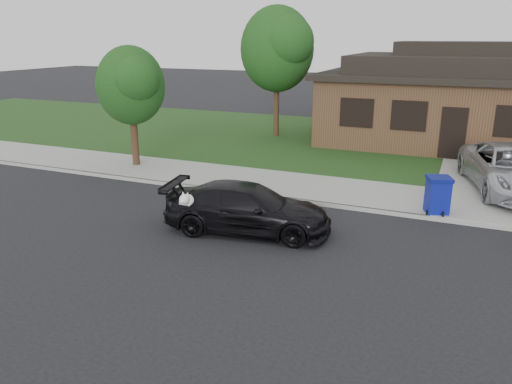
% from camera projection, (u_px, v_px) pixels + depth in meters
% --- Properties ---
extents(ground, '(120.00, 120.00, 0.00)m').
position_uv_depth(ground, '(259.00, 244.00, 12.60)').
color(ground, black).
rests_on(ground, ground).
extents(sidewalk, '(60.00, 3.00, 0.12)m').
position_uv_depth(sidewalk, '(316.00, 189.00, 16.97)').
color(sidewalk, gray).
rests_on(sidewalk, ground).
extents(curb, '(60.00, 0.12, 0.12)m').
position_uv_depth(curb, '(302.00, 201.00, 15.66)').
color(curb, gray).
rests_on(curb, ground).
extents(lawn, '(60.00, 13.00, 0.13)m').
position_uv_depth(lawn, '(363.00, 144.00, 23.99)').
color(lawn, '#193814').
rests_on(lawn, ground).
extents(driveway, '(4.50, 13.00, 0.14)m').
position_uv_depth(driveway, '(504.00, 171.00, 19.12)').
color(driveway, gray).
rests_on(driveway, ground).
extents(sedan, '(4.66, 2.44, 1.29)m').
position_uv_depth(sedan, '(247.00, 208.00, 13.25)').
color(sedan, black).
rests_on(sedan, ground).
extents(recycling_bin, '(0.83, 0.83, 1.08)m').
position_uv_depth(recycling_bin, '(438.00, 195.00, 14.32)').
color(recycling_bin, navy).
rests_on(recycling_bin, sidewalk).
extents(house, '(12.60, 8.60, 4.65)m').
position_uv_depth(house, '(459.00, 100.00, 23.63)').
color(house, '#422B1C').
rests_on(house, ground).
extents(tree_0, '(3.78, 3.60, 6.34)m').
position_uv_depth(tree_0, '(279.00, 48.00, 24.18)').
color(tree_0, '#332114').
rests_on(tree_0, ground).
extents(tree_2, '(2.73, 2.60, 4.59)m').
position_uv_depth(tree_2, '(132.00, 84.00, 18.86)').
color(tree_2, '#332114').
rests_on(tree_2, ground).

